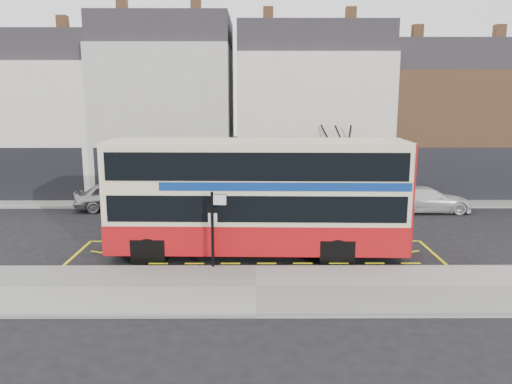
{
  "coord_description": "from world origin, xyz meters",
  "views": [
    {
      "loc": [
        -0.05,
        -17.23,
        6.07
      ],
      "look_at": [
        0.03,
        2.0,
        2.37
      ],
      "focal_mm": 35.0,
      "sensor_mm": 36.0,
      "label": 1
    }
  ],
  "objects_px": {
    "street_tree_right": "(336,135)",
    "car_silver": "(117,196)",
    "car_grey": "(224,197)",
    "car_white": "(427,200)",
    "bus_stop_post": "(214,222)",
    "double_decker_bus": "(258,196)"
  },
  "relations": [
    {
      "from": "car_silver",
      "to": "car_white",
      "type": "height_order",
      "value": "car_silver"
    },
    {
      "from": "car_silver",
      "to": "car_grey",
      "type": "distance_m",
      "value": 5.77
    },
    {
      "from": "double_decker_bus",
      "to": "car_white",
      "type": "distance_m",
      "value": 11.78
    },
    {
      "from": "car_grey",
      "to": "car_white",
      "type": "height_order",
      "value": "car_grey"
    },
    {
      "from": "double_decker_bus",
      "to": "car_grey",
      "type": "distance_m",
      "value": 8.54
    },
    {
      "from": "double_decker_bus",
      "to": "car_silver",
      "type": "xyz_separation_m",
      "value": [
        -7.58,
        8.04,
        -1.59
      ]
    },
    {
      "from": "bus_stop_post",
      "to": "street_tree_right",
      "type": "height_order",
      "value": "street_tree_right"
    },
    {
      "from": "bus_stop_post",
      "to": "car_grey",
      "type": "relative_size",
      "value": 0.66
    },
    {
      "from": "car_white",
      "to": "street_tree_right",
      "type": "distance_m",
      "value": 6.06
    },
    {
      "from": "bus_stop_post",
      "to": "street_tree_right",
      "type": "relative_size",
      "value": 0.47
    },
    {
      "from": "car_silver",
      "to": "street_tree_right",
      "type": "relative_size",
      "value": 0.77
    },
    {
      "from": "double_decker_bus",
      "to": "car_grey",
      "type": "bearing_deg",
      "value": 103.84
    },
    {
      "from": "bus_stop_post",
      "to": "car_white",
      "type": "distance_m",
      "value": 13.97
    },
    {
      "from": "car_grey",
      "to": "car_silver",
      "type": "bearing_deg",
      "value": 111.01
    },
    {
      "from": "car_white",
      "to": "car_silver",
      "type": "bearing_deg",
      "value": 86.02
    },
    {
      "from": "car_silver",
      "to": "bus_stop_post",
      "type": "bearing_deg",
      "value": -159.8
    },
    {
      "from": "car_silver",
      "to": "car_grey",
      "type": "height_order",
      "value": "car_silver"
    },
    {
      "from": "car_white",
      "to": "street_tree_right",
      "type": "height_order",
      "value": "street_tree_right"
    },
    {
      "from": "bus_stop_post",
      "to": "car_silver",
      "type": "bearing_deg",
      "value": 126.67
    },
    {
      "from": "street_tree_right",
      "to": "car_silver",
      "type": "bearing_deg",
      "value": -171.87
    },
    {
      "from": "car_white",
      "to": "street_tree_right",
      "type": "relative_size",
      "value": 0.8
    },
    {
      "from": "car_grey",
      "to": "car_white",
      "type": "distance_m",
      "value": 10.87
    }
  ]
}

